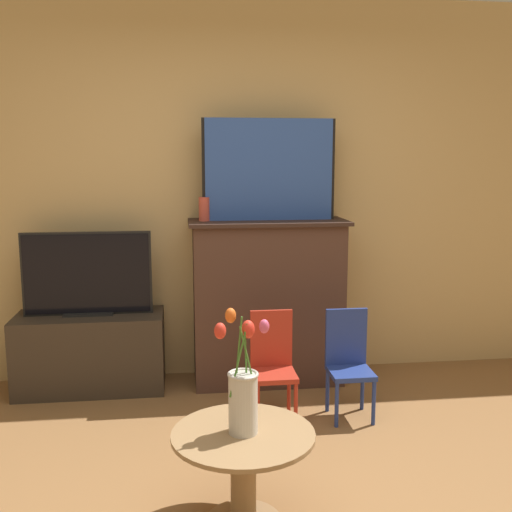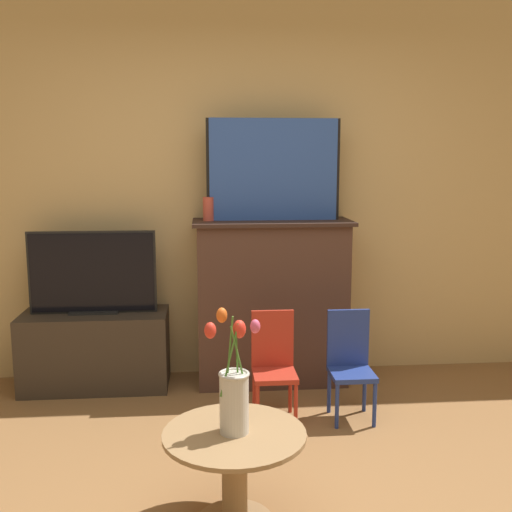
# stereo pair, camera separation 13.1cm
# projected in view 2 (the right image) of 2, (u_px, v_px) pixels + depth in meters

# --- Properties ---
(wall_back) EXTENTS (8.00, 0.06, 2.70)m
(wall_back) POSITION_uv_depth(u_px,v_px,m) (233.00, 191.00, 4.33)
(wall_back) COLOR tan
(wall_back) RESTS_ON ground
(fireplace_mantel) EXTENTS (1.10, 0.46, 1.16)m
(fireplace_mantel) POSITION_uv_depth(u_px,v_px,m) (272.00, 300.00, 4.24)
(fireplace_mantel) COLOR #4C3328
(fireplace_mantel) RESTS_ON ground
(painting) EXTENTS (0.92, 0.03, 0.69)m
(painting) POSITION_uv_depth(u_px,v_px,m) (273.00, 170.00, 4.09)
(painting) COLOR black
(painting) RESTS_ON fireplace_mantel
(mantel_candle) EXTENTS (0.07, 0.07, 0.16)m
(mantel_candle) POSITION_uv_depth(u_px,v_px,m) (208.00, 209.00, 4.09)
(mantel_candle) COLOR #CC4C3D
(mantel_candle) RESTS_ON fireplace_mantel
(tv_stand) EXTENTS (0.99, 0.43, 0.53)m
(tv_stand) POSITION_uv_depth(u_px,v_px,m) (96.00, 350.00, 4.16)
(tv_stand) COLOR #382D23
(tv_stand) RESTS_ON ground
(tv_monitor) EXTENTS (0.86, 0.12, 0.57)m
(tv_monitor) POSITION_uv_depth(u_px,v_px,m) (93.00, 273.00, 4.08)
(tv_monitor) COLOR black
(tv_monitor) RESTS_ON tv_stand
(chair_red) EXTENTS (0.26, 0.26, 0.66)m
(chair_red) POSITION_uv_depth(u_px,v_px,m) (274.00, 361.00, 3.65)
(chair_red) COLOR #B22D1E
(chair_red) RESTS_ON ground
(chair_blue) EXTENTS (0.26, 0.26, 0.66)m
(chair_blue) POSITION_uv_depth(u_px,v_px,m) (350.00, 360.00, 3.67)
(chair_blue) COLOR navy
(chair_blue) RESTS_ON ground
(side_table) EXTENTS (0.62, 0.62, 0.43)m
(side_table) POSITION_uv_depth(u_px,v_px,m) (235.00, 464.00, 2.58)
(side_table) COLOR #99754C
(side_table) RESTS_ON ground
(vase_tulips) EXTENTS (0.23, 0.15, 0.54)m
(vase_tulips) POSITION_uv_depth(u_px,v_px,m) (234.00, 391.00, 2.52)
(vase_tulips) COLOR beige
(vase_tulips) RESTS_ON side_table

